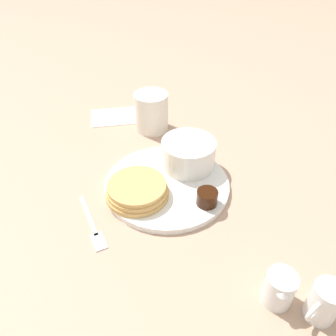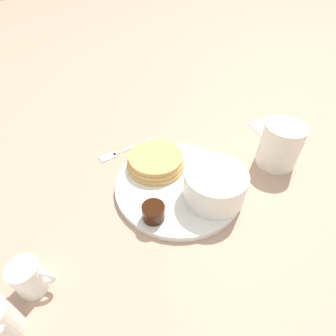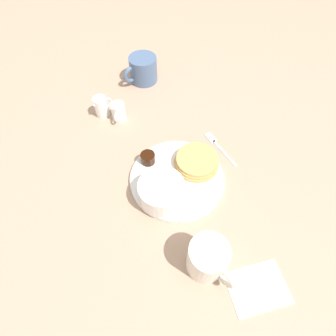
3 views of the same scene
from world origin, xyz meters
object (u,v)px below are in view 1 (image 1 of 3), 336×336
at_px(plate, 167,184).
at_px(creamer_pitcher_near, 279,288).
at_px(bowl, 188,153).
at_px(fork, 93,227).
at_px(coffee_mug, 151,111).
at_px(creamer_pitcher_far, 324,302).

bearing_deg(plate, creamer_pitcher_near, 101.66).
height_order(bowl, fork, bowl).
bearing_deg(coffee_mug, fork, 53.49).
relative_size(creamer_pitcher_near, creamer_pitcher_far, 0.88).
distance_m(plate, creamer_pitcher_near, 0.28).
relative_size(coffee_mug, creamer_pitcher_far, 1.73).
bearing_deg(coffee_mug, plate, 78.67).
relative_size(plate, bowl, 2.22).
xyz_separation_m(plate, creamer_pitcher_near, (-0.06, 0.27, 0.02)).
xyz_separation_m(bowl, coffee_mug, (0.02, -0.18, 0.00)).
height_order(plate, coffee_mug, coffee_mug).
relative_size(plate, creamer_pitcher_far, 3.75).
xyz_separation_m(plate, coffee_mug, (-0.04, -0.21, 0.04)).
bearing_deg(fork, creamer_pitcher_near, 133.69).
xyz_separation_m(plate, fork, (0.15, 0.05, -0.00)).
bearing_deg(creamer_pitcher_near, coffee_mug, -88.48).
bearing_deg(fork, creamer_pitcher_far, 133.80).
relative_size(creamer_pitcher_far, fork, 0.47).
bearing_deg(bowl, creamer_pitcher_far, 95.88).
distance_m(plate, bowl, 0.08).
bearing_deg(creamer_pitcher_near, bowl, -90.62).
relative_size(coffee_mug, creamer_pitcher_near, 1.98).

